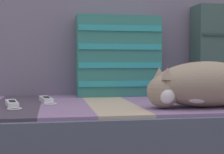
% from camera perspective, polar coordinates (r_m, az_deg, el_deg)
% --- Properties ---
extents(couch, '(1.84, 0.85, 0.37)m').
position_cam_1_polar(couch, '(1.48, 9.21, -11.05)').
color(couch, gray).
rests_on(couch, ground_plane).
extents(sofa_backrest, '(1.80, 0.14, 0.56)m').
position_cam_1_polar(sofa_backrest, '(1.79, 5.53, 6.36)').
color(sofa_backrest, slate).
rests_on(sofa_backrest, couch).
extents(throw_pillow_striped, '(0.39, 0.14, 0.37)m').
position_cam_1_polar(throw_pillow_striped, '(1.60, 1.00, 3.48)').
color(throw_pillow_striped, '#337A70').
rests_on(throw_pillow_striped, couch).
extents(sleeping_cat, '(0.46, 0.25, 0.16)m').
position_cam_1_polar(sleeping_cat, '(1.23, 14.82, -1.33)').
color(sleeping_cat, gray).
rests_on(sleeping_cat, couch).
extents(game_remote_near, '(0.08, 0.20, 0.02)m').
position_cam_1_polar(game_remote_near, '(1.27, -16.28, -4.32)').
color(game_remote_near, white).
rests_on(game_remote_near, couch).
extents(game_remote_far, '(0.08, 0.20, 0.02)m').
position_cam_1_polar(game_remote_far, '(1.38, -10.88, -3.73)').
color(game_remote_far, white).
rests_on(game_remote_far, couch).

